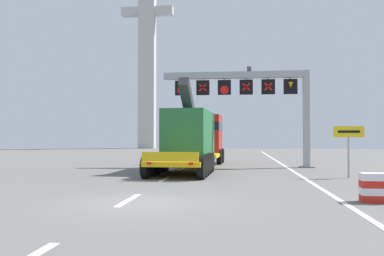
{
  "coord_description": "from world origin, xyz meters",
  "views": [
    {
      "loc": [
        2.98,
        -12.07,
        2.03
      ],
      "look_at": [
        0.12,
        13.3,
        2.57
      ],
      "focal_mm": 37.84,
      "sensor_mm": 36.0,
      "label": 1
    }
  ],
  "objects_px": {
    "overhead_lane_gantry": "(253,90)",
    "crash_barrier_striped": "(378,188)",
    "exit_sign_yellow": "(349,139)",
    "bridge_pylon_distant": "(147,36)",
    "heavy_haul_truck_yellow": "(196,137)"
  },
  "relations": [
    {
      "from": "heavy_haul_truck_yellow",
      "to": "bridge_pylon_distant",
      "type": "distance_m",
      "value": 47.26
    },
    {
      "from": "bridge_pylon_distant",
      "to": "crash_barrier_striped",
      "type": "bearing_deg",
      "value": -70.3
    },
    {
      "from": "bridge_pylon_distant",
      "to": "heavy_haul_truck_yellow",
      "type": "bearing_deg",
      "value": -73.04
    },
    {
      "from": "bridge_pylon_distant",
      "to": "exit_sign_yellow",
      "type": "bearing_deg",
      "value": -66.36
    },
    {
      "from": "crash_barrier_striped",
      "to": "bridge_pylon_distant",
      "type": "height_order",
      "value": "bridge_pylon_distant"
    },
    {
      "from": "exit_sign_yellow",
      "to": "crash_barrier_striped",
      "type": "bearing_deg",
      "value": -98.57
    },
    {
      "from": "overhead_lane_gantry",
      "to": "crash_barrier_striped",
      "type": "height_order",
      "value": "overhead_lane_gantry"
    },
    {
      "from": "exit_sign_yellow",
      "to": "heavy_haul_truck_yellow",
      "type": "bearing_deg",
      "value": 144.03
    },
    {
      "from": "heavy_haul_truck_yellow",
      "to": "crash_barrier_striped",
      "type": "height_order",
      "value": "heavy_haul_truck_yellow"
    },
    {
      "from": "overhead_lane_gantry",
      "to": "heavy_haul_truck_yellow",
      "type": "bearing_deg",
      "value": -169.35
    },
    {
      "from": "overhead_lane_gantry",
      "to": "bridge_pylon_distant",
      "type": "xyz_separation_m",
      "value": [
        -16.6,
        41.25,
        14.43
      ]
    },
    {
      "from": "exit_sign_yellow",
      "to": "bridge_pylon_distant",
      "type": "relative_size",
      "value": 0.07
    },
    {
      "from": "overhead_lane_gantry",
      "to": "bridge_pylon_distant",
      "type": "height_order",
      "value": "bridge_pylon_distant"
    },
    {
      "from": "exit_sign_yellow",
      "to": "bridge_pylon_distant",
      "type": "bearing_deg",
      "value": 113.64
    },
    {
      "from": "overhead_lane_gantry",
      "to": "crash_barrier_striped",
      "type": "relative_size",
      "value": 9.79
    }
  ]
}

